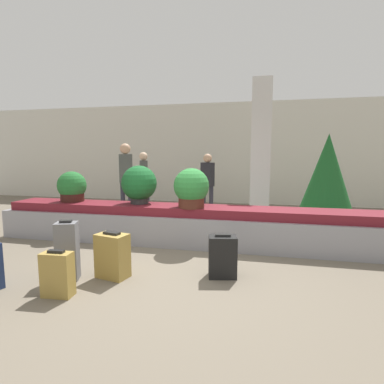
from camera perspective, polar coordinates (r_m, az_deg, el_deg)
ground_plane at (r=4.15m, az=-4.20°, el=-15.07°), size 18.00×18.00×0.00m
back_wall at (r=9.75m, az=5.98°, el=7.29°), size 18.00×0.06×3.20m
carousel at (r=5.31m, az=0.00°, el=-6.45°), size 7.19×0.78×0.67m
pillar at (r=6.86m, az=12.93°, el=7.22°), size 0.42×0.42×3.20m
suitcase_0 at (r=4.04m, az=-14.91°, el=-11.61°), size 0.45×0.33×0.60m
suitcase_1 at (r=3.75m, az=-24.25°, el=-14.09°), size 0.34×0.19×0.53m
suitcase_2 at (r=3.95m, az=5.84°, el=-12.10°), size 0.39×0.30×0.57m
suitcase_4 at (r=4.12m, az=-22.65°, el=-10.33°), size 0.31×0.27×0.76m
potted_plant_0 at (r=5.56m, az=-10.03°, el=1.47°), size 0.65×0.65×0.70m
potted_plant_1 at (r=6.19m, az=-21.89°, el=0.84°), size 0.54×0.54×0.58m
potted_plant_2 at (r=5.07m, az=-0.13°, el=0.71°), size 0.60×0.60×0.67m
traveler_0 at (r=7.69m, az=2.96°, el=2.45°), size 0.37×0.30×1.59m
traveler_1 at (r=8.42m, az=-9.17°, el=2.99°), size 0.31×0.37×1.64m
traveler_2 at (r=7.55m, az=-12.48°, el=3.57°), size 0.37×0.30×1.84m
decorated_tree at (r=6.57m, az=24.29°, el=2.24°), size 1.19×1.19×1.98m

